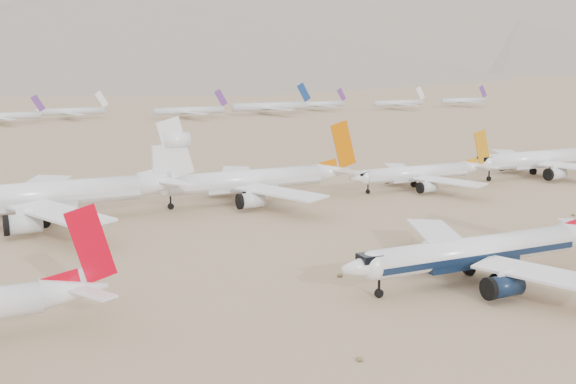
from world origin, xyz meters
name	(u,v)px	position (x,y,z in m)	size (l,w,h in m)	color
ground	(548,277)	(0.00, 0.00, 0.00)	(7000.00, 7000.00, 0.00)	#907453
main_airliner	(487,250)	(-10.14, 3.19, 4.88)	(50.29, 49.12, 17.75)	white
row2_navy_widebody	(544,159)	(70.85, 73.70, 5.06)	(50.96, 49.84, 18.13)	white
row2_gold_tail	(422,173)	(26.87, 72.38, 4.20)	(42.19, 41.26, 15.02)	white
row2_orange_tail	(254,180)	(-20.05, 75.65, 5.29)	(52.84, 51.69, 18.85)	white
row2_white_trijet	(49,194)	(-67.80, 73.55, 6.27)	(61.16, 59.77, 21.67)	white
distant_storage_row	(113,112)	(-5.59, 306.98, 4.33)	(512.51, 61.31, 15.84)	silver
foothills	(316,35)	(526.68, 1100.00, 67.15)	(4637.50, 1395.00, 155.00)	slate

